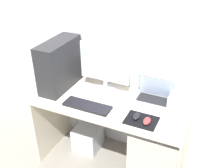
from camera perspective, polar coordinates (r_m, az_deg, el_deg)
name	(u,v)px	position (r m, az deg, el deg)	size (l,w,h in m)	color
ground_plane	(112,162)	(2.87, 0.00, -16.29)	(8.00, 8.00, 0.00)	gray
wall_back	(128,30)	(2.44, 3.44, 11.38)	(4.00, 0.05, 2.60)	silver
desk	(113,117)	(2.47, 0.28, -7.00)	(1.37, 0.61, 0.75)	beige
pc_tower	(60,65)	(2.56, -11.06, 4.01)	(0.19, 0.49, 0.47)	#232326
monitor	(105,67)	(2.45, -1.56, 3.62)	(0.48, 0.20, 0.46)	silver
laptop	(154,96)	(2.42, 8.90, -2.52)	(0.32, 0.23, 0.22)	#9EA3A8
projector	(180,102)	(2.37, 14.31, -3.80)	(0.20, 0.14, 0.09)	silver
keyboard	(87,106)	(2.32, -5.27, -4.65)	(0.42, 0.14, 0.02)	black
mousepad	(141,120)	(2.18, 6.24, -7.67)	(0.26, 0.20, 0.01)	black
mouse_left	(137,116)	(2.18, 5.23, -6.84)	(0.06, 0.10, 0.03)	black
mouse_right	(147,121)	(2.14, 7.42, -7.79)	(0.06, 0.10, 0.03)	#B23333
subwoofer	(88,138)	(2.95, -5.17, -11.33)	(0.26, 0.26, 0.26)	#B7BCC6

